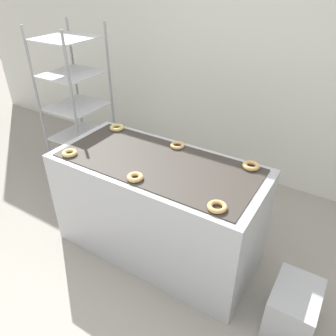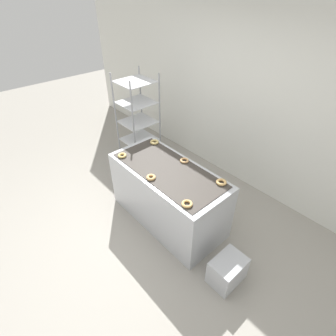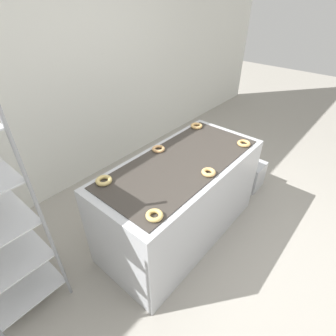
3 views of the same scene
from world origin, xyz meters
name	(u,v)px [view 1 (image 1 of 3)]	position (x,y,z in m)	size (l,w,h in m)	color
ground_plane	(112,299)	(0.00, 0.00, 0.00)	(14.00, 14.00, 0.00)	#9E998E
wall_back	(241,45)	(0.00, 2.12, 1.40)	(8.00, 0.05, 2.80)	silver
fryer_machine	(158,207)	(0.00, 0.62, 0.42)	(1.60, 0.74, 0.85)	#B7BABF
baking_rack_cart	(77,106)	(-1.34, 1.15, 0.82)	(0.52, 0.55, 1.62)	gray
glaze_bin	(293,308)	(1.14, 0.48, 0.17)	(0.29, 0.39, 0.33)	#B7BABF
donut_near_left	(70,153)	(-0.62, 0.36, 0.87)	(0.11, 0.11, 0.03)	#DFBC69
donut_near_center	(135,177)	(0.00, 0.35, 0.87)	(0.11, 0.11, 0.03)	#E2AF69
donut_near_right	(217,207)	(0.60, 0.36, 0.86)	(0.12, 0.12, 0.03)	tan
donut_far_left	(117,128)	(-0.60, 0.89, 0.87)	(0.12, 0.12, 0.03)	#D4B96D
donut_far_center	(177,145)	(0.01, 0.89, 0.86)	(0.11, 0.11, 0.03)	tan
donut_far_right	(251,166)	(0.61, 0.90, 0.87)	(0.12, 0.12, 0.03)	#E3B169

